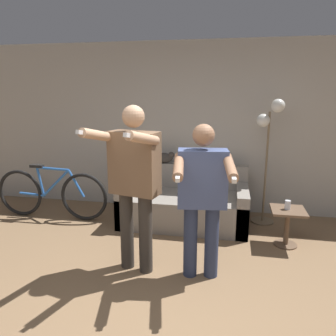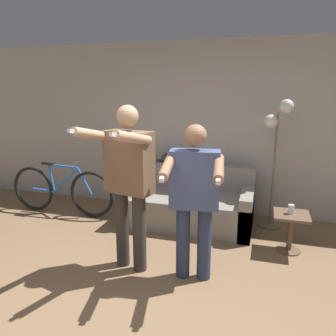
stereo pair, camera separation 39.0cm
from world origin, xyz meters
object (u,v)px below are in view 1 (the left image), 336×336
at_px(floor_lamp, 269,134).
at_px(side_table, 287,220).
at_px(person_right, 202,192).
at_px(person_left, 134,177).
at_px(bicycle, 51,194).
at_px(cat, 164,158).
at_px(couch, 184,205).
at_px(cup, 288,205).

bearing_deg(floor_lamp, side_table, -73.73).
height_order(person_right, side_table, person_right).
xyz_separation_m(person_left, bicycle, (-1.65, 1.18, -0.65)).
relative_size(person_left, cat, 4.23).
bearing_deg(cat, side_table, -26.12).
relative_size(person_right, side_table, 3.34).
height_order(couch, person_right, person_right).
bearing_deg(cat, couch, -43.33).
bearing_deg(couch, cup, -19.92).
bearing_deg(cup, couch, 160.08).
distance_m(person_right, cat, 1.89).
relative_size(cup, bicycle, 0.06).
bearing_deg(side_table, couch, 160.00).
bearing_deg(floor_lamp, person_right, -115.23).
height_order(person_right, bicycle, person_right).
height_order(person_right, floor_lamp, floor_lamp).
height_order(cat, floor_lamp, floor_lamp).
distance_m(side_table, cup, 0.19).
bearing_deg(cup, floor_lamp, 105.54).
bearing_deg(person_right, bicycle, 145.60).
bearing_deg(person_right, floor_lamp, 57.27).
xyz_separation_m(person_left, person_right, (0.69, -0.00, -0.12)).
bearing_deg(bicycle, side_table, -4.98).
relative_size(person_left, side_table, 3.71).
bearing_deg(floor_lamp, person_left, -131.96).
bearing_deg(person_left, side_table, 41.62).
distance_m(couch, bicycle, 1.99).
bearing_deg(person_left, cup, 41.97).
bearing_deg(cat, floor_lamp, -4.60).
bearing_deg(couch, cat, 136.67).
bearing_deg(bicycle, cat, 19.01).
bearing_deg(side_table, person_left, -151.66).
bearing_deg(cat, bicycle, -160.99).
bearing_deg(bicycle, person_left, -35.66).
relative_size(person_left, bicycle, 0.99).
bearing_deg(person_left, floor_lamp, 61.33).
height_order(cup, bicycle, bicycle).
xyz_separation_m(side_table, bicycle, (-3.31, 0.29, 0.04)).
height_order(cat, cup, cat).
height_order(couch, bicycle, bicycle).
bearing_deg(person_right, cat, 105.56).
xyz_separation_m(person_right, bicycle, (-2.34, 1.19, -0.53)).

